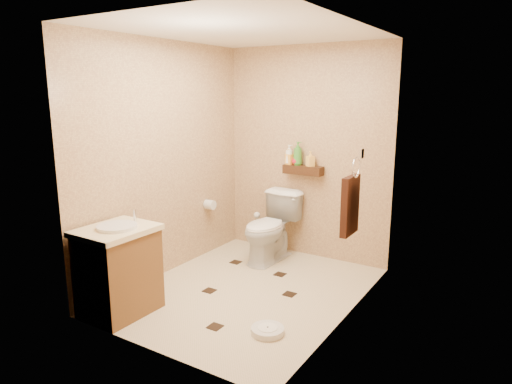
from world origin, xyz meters
The scene contains 19 objects.
ground centered at (0.00, 0.00, 0.00)m, with size 2.50×2.50×0.00m, color beige.
wall_back centered at (0.00, 1.25, 1.20)m, with size 2.00×0.04×2.40m, color tan.
wall_front centered at (0.00, -1.25, 1.20)m, with size 2.00×0.04×2.40m, color tan.
wall_left centered at (-1.00, 0.00, 1.20)m, with size 0.04×2.50×2.40m, color tan.
wall_right centered at (1.00, 0.00, 1.20)m, with size 0.04×2.50×2.40m, color tan.
ceiling centered at (0.00, 0.00, 2.40)m, with size 2.00×2.50×0.02m, color silver.
wall_shelf centered at (0.00, 1.17, 1.02)m, with size 0.46×0.14×0.10m, color #3D2510.
floor_accents centered at (0.05, -0.05, 0.00)m, with size 1.13×1.40×0.01m.
toilet centered at (-0.23, 0.83, 0.39)m, with size 0.44×0.76×0.78m, color white.
vanity centered at (-0.70, -0.95, 0.40)m, with size 0.53×0.64×0.89m.
bathroom_scale centered at (0.58, -0.58, 0.03)m, with size 0.30×0.30×0.05m.
toilet_brush centered at (-0.55, 1.07, 0.17)m, with size 0.11×0.11×0.47m.
towel_ring centered at (0.91, 0.25, 0.95)m, with size 0.12×0.30×0.76m.
toilet_paper centered at (-0.94, 0.65, 0.60)m, with size 0.12×0.11×0.12m.
bottle_a centered at (-0.18, 1.17, 1.18)m, with size 0.09×0.09×0.23m, color white.
bottle_b centered at (-0.17, 1.17, 1.16)m, with size 0.08×0.08×0.18m, color #F6AB33.
bottle_c centered at (-0.08, 1.17, 1.14)m, with size 0.11×0.11×0.14m, color red.
bottle_d centered at (-0.07, 1.17, 1.20)m, with size 0.10×0.10×0.27m, color #3A832B.
bottle_e centered at (0.09, 1.17, 1.16)m, with size 0.08×0.08×0.17m, color #FFC754.
Camera 1 is at (2.25, -3.44, 1.88)m, focal length 32.00 mm.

